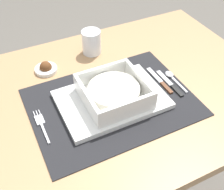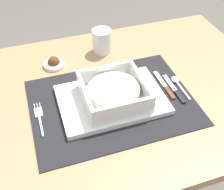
{
  "view_description": "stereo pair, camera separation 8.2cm",
  "coord_description": "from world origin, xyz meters",
  "px_view_note": "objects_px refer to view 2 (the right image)",
  "views": [
    {
      "loc": [
        -0.29,
        -0.58,
        1.34
      ],
      "look_at": [
        -0.03,
        -0.04,
        0.77
      ],
      "focal_mm": 45.96,
      "sensor_mm": 36.0,
      "label": 1
    },
    {
      "loc": [
        -0.22,
        -0.61,
        1.34
      ],
      "look_at": [
        -0.03,
        -0.04,
        0.77
      ],
      "focal_mm": 45.96,
      "sensor_mm": 36.0,
      "label": 2
    }
  ],
  "objects_px": {
    "dining_table": "(116,115)",
    "bread_knife": "(165,86)",
    "spoon": "(177,82)",
    "condiment_saucer": "(54,63)",
    "fork": "(39,116)",
    "porridge_bowl": "(114,93)",
    "butter_knife": "(175,90)",
    "drinking_glass": "(102,42)"
  },
  "relations": [
    {
      "from": "porridge_bowl",
      "to": "fork",
      "type": "distance_m",
      "value": 0.22
    },
    {
      "from": "dining_table",
      "to": "fork",
      "type": "height_order",
      "value": "fork"
    },
    {
      "from": "fork",
      "to": "butter_knife",
      "type": "distance_m",
      "value": 0.41
    },
    {
      "from": "dining_table",
      "to": "fork",
      "type": "bearing_deg",
      "value": -171.79
    },
    {
      "from": "porridge_bowl",
      "to": "drinking_glass",
      "type": "xyz_separation_m",
      "value": [
        0.05,
        0.27,
        -0.0
      ]
    },
    {
      "from": "fork",
      "to": "condiment_saucer",
      "type": "height_order",
      "value": "condiment_saucer"
    },
    {
      "from": "spoon",
      "to": "drinking_glass",
      "type": "distance_m",
      "value": 0.3
    },
    {
      "from": "dining_table",
      "to": "spoon",
      "type": "distance_m",
      "value": 0.23
    },
    {
      "from": "drinking_glass",
      "to": "condiment_saucer",
      "type": "relative_size",
      "value": 1.15
    },
    {
      "from": "bread_knife",
      "to": "spoon",
      "type": "bearing_deg",
      "value": 11.5
    },
    {
      "from": "bread_knife",
      "to": "drinking_glass",
      "type": "height_order",
      "value": "drinking_glass"
    },
    {
      "from": "dining_table",
      "to": "porridge_bowl",
      "type": "height_order",
      "value": "porridge_bowl"
    },
    {
      "from": "dining_table",
      "to": "butter_knife",
      "type": "height_order",
      "value": "butter_knife"
    },
    {
      "from": "fork",
      "to": "drinking_glass",
      "type": "bearing_deg",
      "value": 45.66
    },
    {
      "from": "butter_knife",
      "to": "bread_knife",
      "type": "bearing_deg",
      "value": 131.82
    },
    {
      "from": "drinking_glass",
      "to": "condiment_saucer",
      "type": "height_order",
      "value": "drinking_glass"
    },
    {
      "from": "drinking_glass",
      "to": "condiment_saucer",
      "type": "distance_m",
      "value": 0.18
    },
    {
      "from": "fork",
      "to": "butter_knife",
      "type": "relative_size",
      "value": 0.95
    },
    {
      "from": "spoon",
      "to": "condiment_saucer",
      "type": "height_order",
      "value": "condiment_saucer"
    },
    {
      "from": "bread_knife",
      "to": "drinking_glass",
      "type": "xyz_separation_m",
      "value": [
        -0.13,
        0.25,
        0.03
      ]
    },
    {
      "from": "dining_table",
      "to": "condiment_saucer",
      "type": "height_order",
      "value": "condiment_saucer"
    },
    {
      "from": "butter_knife",
      "to": "condiment_saucer",
      "type": "bearing_deg",
      "value": 146.46
    },
    {
      "from": "porridge_bowl",
      "to": "drinking_glass",
      "type": "distance_m",
      "value": 0.27
    },
    {
      "from": "porridge_bowl",
      "to": "butter_knife",
      "type": "xyz_separation_m",
      "value": [
        0.19,
        -0.01,
        -0.04
      ]
    },
    {
      "from": "bread_knife",
      "to": "butter_knife",
      "type": "bearing_deg",
      "value": -48.3
    },
    {
      "from": "porridge_bowl",
      "to": "fork",
      "type": "xyz_separation_m",
      "value": [
        -0.22,
        0.01,
        -0.04
      ]
    },
    {
      "from": "fork",
      "to": "bread_knife",
      "type": "relative_size",
      "value": 0.94
    },
    {
      "from": "fork",
      "to": "bread_knife",
      "type": "xyz_separation_m",
      "value": [
        0.39,
        0.0,
        0.0
      ]
    },
    {
      "from": "fork",
      "to": "drinking_glass",
      "type": "relative_size",
      "value": 1.51
    },
    {
      "from": "dining_table",
      "to": "porridge_bowl",
      "type": "distance_m",
      "value": 0.16
    },
    {
      "from": "porridge_bowl",
      "to": "bread_knife",
      "type": "bearing_deg",
      "value": 4.69
    },
    {
      "from": "spoon",
      "to": "condiment_saucer",
      "type": "xyz_separation_m",
      "value": [
        -0.35,
        0.21,
        0.0
      ]
    },
    {
      "from": "bread_knife",
      "to": "drinking_glass",
      "type": "relative_size",
      "value": 1.61
    },
    {
      "from": "dining_table",
      "to": "condiment_saucer",
      "type": "bearing_deg",
      "value": 130.09
    },
    {
      "from": "condiment_saucer",
      "to": "butter_knife",
      "type": "bearing_deg",
      "value": -36.92
    },
    {
      "from": "dining_table",
      "to": "bread_knife",
      "type": "xyz_separation_m",
      "value": [
        0.15,
        -0.03,
        0.11
      ]
    },
    {
      "from": "fork",
      "to": "spoon",
      "type": "distance_m",
      "value": 0.43
    },
    {
      "from": "fork",
      "to": "spoon",
      "type": "xyz_separation_m",
      "value": [
        0.43,
        0.01,
        0.0
      ]
    },
    {
      "from": "porridge_bowl",
      "to": "dining_table",
      "type": "bearing_deg",
      "value": 60.49
    },
    {
      "from": "dining_table",
      "to": "bread_knife",
      "type": "relative_size",
      "value": 7.41
    },
    {
      "from": "spoon",
      "to": "bread_knife",
      "type": "distance_m",
      "value": 0.04
    },
    {
      "from": "condiment_saucer",
      "to": "dining_table",
      "type": "bearing_deg",
      "value": -49.91
    }
  ]
}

